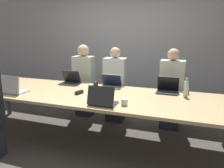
# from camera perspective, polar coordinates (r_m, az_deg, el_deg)

# --- Properties ---
(ground_plane) EXTENTS (24.00, 24.00, 0.00)m
(ground_plane) POSITION_cam_1_polar(r_m,az_deg,el_deg) (3.63, -6.11, -13.91)
(ground_plane) COLOR #4C4742
(curtain_wall) EXTENTS (12.00, 0.06, 2.80)m
(curtain_wall) POSITION_cam_1_polar(r_m,az_deg,el_deg) (5.07, 3.16, 10.48)
(curtain_wall) COLOR #ADADB2
(curtain_wall) RESTS_ON ground_plane
(conference_table) EXTENTS (4.41, 1.23, 0.75)m
(conference_table) POSITION_cam_1_polar(r_m,az_deg,el_deg) (3.36, -6.41, -3.20)
(conference_table) COLOR #D6B77F
(conference_table) RESTS_ON ground_plane
(laptop_far_right) EXTENTS (0.33, 0.24, 0.24)m
(laptop_far_right) POSITION_cam_1_polar(r_m,az_deg,el_deg) (3.45, 14.29, -1.04)
(laptop_far_right) COLOR #333338
(laptop_far_right) RESTS_ON conference_table
(person_far_right) EXTENTS (0.40, 0.24, 1.40)m
(person_far_right) POSITION_cam_1_polar(r_m,az_deg,el_deg) (3.87, 15.20, -1.79)
(person_far_right) COLOR #2D2D38
(person_far_right) RESTS_ON ground_plane
(cup_far_right) EXTENTS (0.09, 0.09, 0.09)m
(cup_far_right) POSITION_cam_1_polar(r_m,az_deg,el_deg) (3.46, 18.81, -1.78)
(cup_far_right) COLOR red
(cup_far_right) RESTS_ON conference_table
(bottle_far_right) EXTENTS (0.06, 0.06, 0.28)m
(bottle_far_right) POSITION_cam_1_polar(r_m,az_deg,el_deg) (3.28, 18.74, -1.22)
(bottle_far_right) COLOR #ADD1E0
(bottle_far_right) RESTS_ON conference_table
(laptop_near_left) EXTENTS (0.34, 0.27, 0.28)m
(laptop_near_left) POSITION_cam_1_polar(r_m,az_deg,el_deg) (3.63, -24.48, -0.99)
(laptop_near_left) COLOR silver
(laptop_near_left) RESTS_ON conference_table
(laptop_near_midright) EXTENTS (0.35, 0.25, 0.25)m
(laptop_near_midright) POSITION_cam_1_polar(r_m,az_deg,el_deg) (2.78, -2.59, -4.10)
(laptop_near_midright) COLOR #333338
(laptop_near_midright) RESTS_ON conference_table
(cup_near_midright) EXTENTS (0.08, 0.08, 0.09)m
(cup_near_midright) POSITION_cam_1_polar(r_m,az_deg,el_deg) (2.78, 3.27, -4.73)
(cup_near_midright) COLOR white
(cup_near_midright) RESTS_ON conference_table
(laptop_far_midleft) EXTENTS (0.34, 0.25, 0.24)m
(laptop_far_midleft) POSITION_cam_1_polar(r_m,az_deg,el_deg) (3.96, -10.79, 1.00)
(laptop_far_midleft) COLOR #333338
(laptop_far_midleft) RESTS_ON conference_table
(person_far_midleft) EXTENTS (0.40, 0.24, 1.43)m
(person_far_midleft) POSITION_cam_1_polar(r_m,az_deg,el_deg) (4.37, -7.29, 0.57)
(person_far_midleft) COLOR #2D2D38
(person_far_midleft) RESTS_ON ground_plane
(laptop_far_center) EXTENTS (0.34, 0.23, 0.22)m
(laptop_far_center) POSITION_cam_1_polar(r_m,az_deg,el_deg) (3.66, -0.28, 0.11)
(laptop_far_center) COLOR gray
(laptop_far_center) RESTS_ON conference_table
(person_far_center) EXTENTS (0.40, 0.24, 1.40)m
(person_far_center) POSITION_cam_1_polar(r_m,az_deg,el_deg) (4.06, 0.83, -0.64)
(person_far_center) COLOR #2D2D38
(person_far_center) RESTS_ON ground_plane
(cup_far_center) EXTENTS (0.09, 0.09, 0.08)m
(cup_far_center) POSITION_cam_1_polar(r_m,az_deg,el_deg) (3.76, -4.28, 0.02)
(cup_far_center) COLOR #232328
(cup_far_center) RESTS_ON conference_table
(stapler) EXTENTS (0.08, 0.16, 0.05)m
(stapler) POSITION_cam_1_polar(r_m,az_deg,el_deg) (3.32, -8.60, -2.17)
(stapler) COLOR black
(stapler) RESTS_ON conference_table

